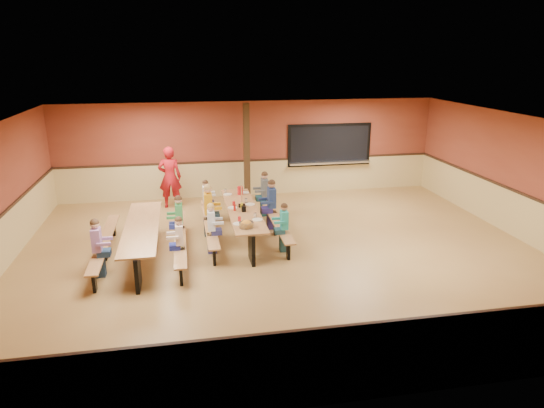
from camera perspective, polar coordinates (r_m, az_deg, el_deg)
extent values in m
plane|color=olive|center=(11.19, 1.20, -5.91)|extent=(12.00, 12.00, 0.00)
cube|color=brown|center=(15.49, -2.56, 6.49)|extent=(12.00, 0.04, 3.00)
cube|color=brown|center=(6.22, 10.88, -11.05)|extent=(12.00, 0.04, 3.00)
cube|color=brown|center=(13.25, 27.59, 2.64)|extent=(0.04, 10.00, 3.00)
cube|color=white|center=(10.38, 1.30, 9.49)|extent=(12.00, 10.00, 0.04)
cube|color=black|center=(16.01, 6.77, 6.93)|extent=(2.60, 0.06, 1.20)
cube|color=silver|center=(16.04, 6.80, 4.87)|extent=(2.70, 0.28, 0.06)
cube|color=#312010|center=(14.88, -2.99, 6.03)|extent=(0.18, 0.18, 3.00)
cube|color=#A16E40|center=(12.00, -3.50, -0.64)|extent=(0.75, 3.60, 0.04)
cube|color=black|center=(10.68, -2.41, -5.06)|extent=(0.08, 0.60, 0.70)
cube|color=black|center=(13.57, -4.29, -0.13)|extent=(0.08, 0.60, 0.70)
cube|color=#A16E40|center=(12.02, -7.38, -2.16)|extent=(0.26, 3.60, 0.04)
cube|color=black|center=(12.10, -7.34, -3.16)|extent=(0.06, 0.18, 0.41)
cube|color=#A16E40|center=(12.21, 0.37, -1.70)|extent=(0.26, 3.60, 0.04)
cube|color=black|center=(12.28, 0.37, -2.69)|extent=(0.06, 0.18, 0.41)
cube|color=#A16E40|center=(11.17, -15.08, -2.60)|extent=(0.75, 3.60, 0.04)
cube|color=black|center=(9.88, -15.52, -7.66)|extent=(0.08, 0.60, 0.70)
cube|color=black|center=(12.76, -14.49, -1.82)|extent=(0.08, 0.60, 0.70)
cube|color=#A16E40|center=(11.38, -19.12, -4.17)|extent=(0.26, 3.60, 0.04)
cube|color=black|center=(11.46, -19.01, -5.22)|extent=(0.06, 0.18, 0.41)
cube|color=#A16E40|center=(11.23, -10.77, -3.76)|extent=(0.26, 3.60, 0.04)
cube|color=black|center=(11.31, -10.70, -4.82)|extent=(0.06, 0.18, 0.41)
imported|color=#A21219|center=(14.58, -11.93, 3.10)|extent=(0.70, 0.49, 1.84)
cylinder|color=red|center=(13.16, -3.76, 1.59)|extent=(0.16, 0.16, 0.22)
cube|color=black|center=(11.77, -3.36, -0.55)|extent=(0.10, 0.14, 0.13)
cylinder|color=yellow|center=(11.91, -3.58, -0.24)|extent=(0.06, 0.06, 0.17)
cylinder|color=#B2140F|center=(11.83, -4.43, -0.38)|extent=(0.06, 0.06, 0.17)
cube|color=black|center=(12.12, -3.57, -0.19)|extent=(0.16, 0.16, 0.06)
cube|color=#A16E40|center=(12.04, -3.59, 1.08)|extent=(0.02, 0.09, 0.50)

